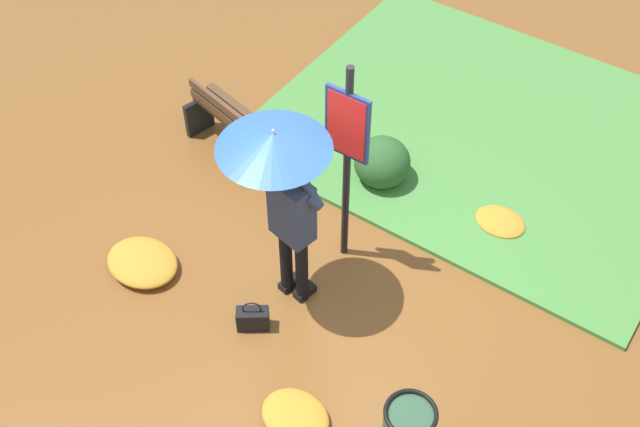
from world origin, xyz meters
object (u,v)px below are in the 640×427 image
object	(u,v)px
info_sign_post	(347,147)
handbag	(253,318)
park_bench	(239,127)
person_with_umbrella	(282,176)

from	to	relation	value
info_sign_post	handbag	size ratio (longest dim) A/B	6.22
handbag	park_bench	size ratio (longest dim) A/B	0.26
info_sign_post	park_bench	xyz separation A→B (m)	(1.76, -0.55, -1.04)
person_with_umbrella	info_sign_post	distance (m)	0.74
handbag	person_with_umbrella	bearing A→B (deg)	-90.91
person_with_umbrella	handbag	size ratio (longest dim) A/B	5.53
info_sign_post	person_with_umbrella	bearing A→B (deg)	75.46
handbag	info_sign_post	bearing A→B (deg)	-98.81
park_bench	person_with_umbrella	bearing A→B (deg)	141.32
park_bench	handbag	bearing A→B (deg)	131.20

